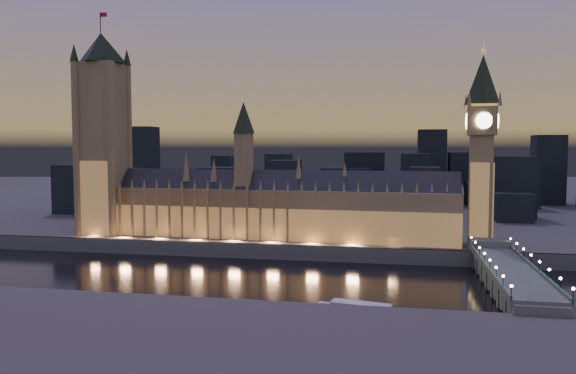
% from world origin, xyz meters
% --- Properties ---
extents(ground_plane, '(2000.00, 2000.00, 0.00)m').
position_xyz_m(ground_plane, '(0.00, 0.00, 0.00)').
color(ground_plane, black).
rests_on(ground_plane, ground).
extents(north_bank, '(2000.00, 960.00, 8.00)m').
position_xyz_m(north_bank, '(0.00, 520.00, 4.00)').
color(north_bank, '#4F3539').
rests_on(north_bank, ground).
extents(embankment_wall, '(2000.00, 2.50, 8.00)m').
position_xyz_m(embankment_wall, '(0.00, 41.00, 4.00)').
color(embankment_wall, '#47584D').
rests_on(embankment_wall, ground).
extents(palace_of_westminster, '(202.00, 29.52, 78.00)m').
position_xyz_m(palace_of_westminster, '(-3.16, 61.74, 26.37)').
color(palace_of_westminster, olive).
rests_on(palace_of_westminster, north_bank).
extents(victoria_tower, '(31.68, 31.68, 132.05)m').
position_xyz_m(victoria_tower, '(-110.00, 61.93, 73.73)').
color(victoria_tower, olive).
rests_on(victoria_tower, north_bank).
extents(elizabeth_tower, '(18.00, 18.00, 106.95)m').
position_xyz_m(elizabeth_tower, '(108.00, 61.92, 67.58)').
color(elizabeth_tower, olive).
rests_on(elizabeth_tower, north_bank).
extents(westminster_bridge, '(19.59, 113.00, 15.90)m').
position_xyz_m(westminster_bridge, '(110.48, -3.44, 5.98)').
color(westminster_bridge, '#47584D').
rests_on(westminster_bridge, ground).
extents(river_boat, '(41.74, 17.26, 4.50)m').
position_xyz_m(river_boat, '(52.19, -51.64, 1.56)').
color(river_boat, '#47584D').
rests_on(river_boat, ground).
extents(city_backdrop, '(476.43, 215.63, 73.68)m').
position_xyz_m(city_backdrop, '(35.04, 247.37, 29.51)').
color(city_backdrop, black).
rests_on(city_backdrop, north_bank).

